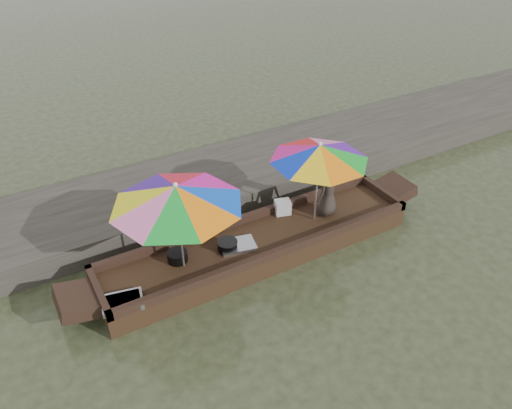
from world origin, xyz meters
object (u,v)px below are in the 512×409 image
tray_scallop (238,245)px  boat_hull (259,247)px  vendor (328,190)px  umbrella_stern (317,183)px  cooking_pot (177,256)px  tray_crayfish (123,302)px  charcoal_grill (227,246)px  umbrella_bow (180,227)px  supply_bag (283,207)px

tray_scallop → boat_hull: bearing=1.4°
vendor → umbrella_stern: umbrella_stern is taller
tray_scallop → vendor: bearing=1.6°
vendor → boat_hull: bearing=-19.2°
boat_hull → cooking_pot: 1.46m
tray_crayfish → tray_scallop: 2.10m
cooking_pot → vendor: vendor is taller
charcoal_grill → umbrella_stern: (1.75, -0.01, 0.70)m
vendor → umbrella_stern: size_ratio=0.61×
vendor → umbrella_bow: 2.85m
boat_hull → supply_bag: supply_bag is taller
charcoal_grill → vendor: vendor is taller
tray_scallop → supply_bag: size_ratio=2.09×
boat_hull → charcoal_grill: size_ratio=17.22×
supply_bag → umbrella_stern: umbrella_stern is taller
boat_hull → umbrella_bow: umbrella_bow is taller
cooking_pot → supply_bag: bearing=7.6°
tray_scallop → supply_bag: (1.18, 0.46, 0.10)m
boat_hull → tray_scallop: (-0.42, -0.01, 0.21)m
umbrella_stern → umbrella_bow: bearing=180.0°
boat_hull → tray_crayfish: 2.53m
tray_crayfish → umbrella_bow: umbrella_bow is taller
boat_hull → cooking_pot: bearing=173.6°
supply_bag → umbrella_bow: umbrella_bow is taller
tray_crayfish → umbrella_stern: bearing=5.6°
cooking_pot → vendor: 2.91m
tray_crayfish → umbrella_stern: 3.74m
tray_scallop → charcoal_grill: charcoal_grill is taller
boat_hull → tray_crayfish: tray_crayfish is taller
cooking_pot → tray_crayfish: bearing=-154.3°
tray_crayfish → umbrella_stern: umbrella_stern is taller
tray_crayfish → vendor: bearing=5.8°
cooking_pot → boat_hull: bearing=-6.4°
supply_bag → vendor: bearing=-30.4°
boat_hull → umbrella_stern: bearing=0.0°
tray_crayfish → umbrella_bow: bearing=17.8°
boat_hull → charcoal_grill: (-0.60, 0.01, 0.25)m
tray_scallop → umbrella_stern: umbrella_stern is taller
charcoal_grill → vendor: size_ratio=0.32×
charcoal_grill → supply_bag: 1.43m
boat_hull → vendor: bearing=1.7°
tray_scallop → vendor: vendor is taller
supply_bag → umbrella_bow: (-2.15, -0.45, 0.65)m
umbrella_bow → charcoal_grill: bearing=0.8°
boat_hull → charcoal_grill: charcoal_grill is taller
vendor → umbrella_bow: umbrella_bow is taller
vendor → umbrella_stern: (-0.30, -0.04, 0.26)m
supply_bag → vendor: 0.89m
charcoal_grill → tray_scallop: bearing=-6.9°
tray_scallop → tray_crayfish: bearing=-170.6°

